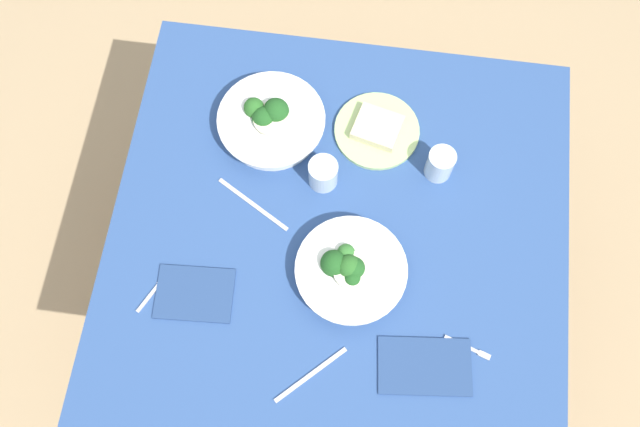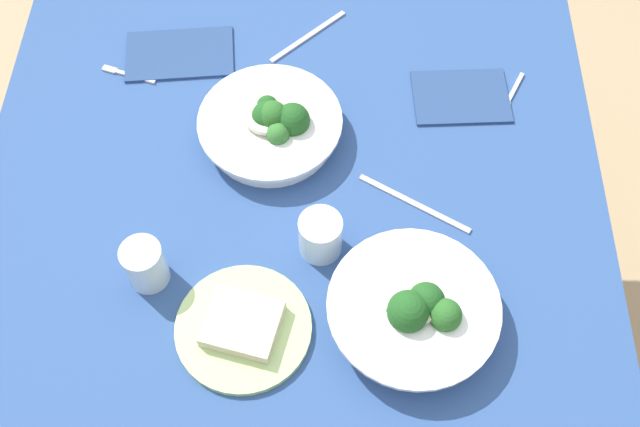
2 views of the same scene
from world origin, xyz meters
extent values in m
plane|color=tan|center=(0.00, 0.00, 0.00)|extent=(6.00, 6.00, 0.00)
cube|color=#2D4C84|center=(0.00, 0.00, 0.71)|extent=(1.10, 1.09, 0.01)
cube|color=brown|center=(0.00, 0.00, 0.70)|extent=(1.07, 1.06, 0.02)
cylinder|color=brown|center=(-0.44, -0.43, 0.34)|extent=(0.07, 0.07, 0.68)
cylinder|color=brown|center=(-0.44, 0.43, 0.34)|extent=(0.07, 0.07, 0.68)
cylinder|color=brown|center=(0.44, 0.43, 0.34)|extent=(0.07, 0.07, 0.68)
cylinder|color=white|center=(-0.20, 0.26, 0.74)|extent=(0.24, 0.24, 0.05)
cylinder|color=white|center=(-0.20, 0.26, 0.76)|extent=(0.27, 0.27, 0.01)
sphere|color=#1E511E|center=(-0.22, 0.25, 0.77)|extent=(0.06, 0.06, 0.06)
sphere|color=#3D7A33|center=(-0.19, 0.28, 0.77)|extent=(0.04, 0.04, 0.04)
sphere|color=#286023|center=(-0.25, 0.28, 0.78)|extent=(0.05, 0.05, 0.05)
sphere|color=#1E511E|center=(-0.19, 0.28, 0.78)|extent=(0.07, 0.07, 0.07)
cylinder|color=beige|center=(-0.20, 0.25, 0.78)|extent=(0.09, 0.09, 0.01)
cylinder|color=white|center=(0.04, -0.10, 0.73)|extent=(0.23, 0.23, 0.04)
cylinder|color=white|center=(0.04, -0.10, 0.76)|extent=(0.26, 0.26, 0.01)
sphere|color=#1E511E|center=(0.00, -0.09, 0.77)|extent=(0.06, 0.06, 0.06)
sphere|color=#286023|center=(0.04, -0.09, 0.78)|extent=(0.05, 0.05, 0.05)
sphere|color=#1E511E|center=(0.05, -0.12, 0.77)|extent=(0.04, 0.04, 0.04)
sphere|color=#1E511E|center=(0.05, -0.10, 0.77)|extent=(0.06, 0.06, 0.06)
sphere|color=#33702D|center=(0.02, -0.06, 0.77)|extent=(0.04, 0.04, 0.04)
cylinder|color=beige|center=(0.04, -0.10, 0.77)|extent=(0.09, 0.09, 0.01)
cylinder|color=#B7D684|center=(0.06, 0.29, 0.72)|extent=(0.22, 0.22, 0.01)
cube|color=beige|center=(0.06, 0.29, 0.74)|extent=(0.13, 0.12, 0.03)
cylinder|color=silver|center=(-0.05, 0.13, 0.76)|extent=(0.07, 0.07, 0.08)
cylinder|color=silver|center=(0.22, 0.20, 0.76)|extent=(0.07, 0.07, 0.09)
cube|color=#B7B7BC|center=(-0.42, -0.22, 0.72)|extent=(0.04, 0.07, 0.00)
cube|color=#B7B7BC|center=(-0.39, -0.17, 0.72)|extent=(0.02, 0.03, 0.00)
cube|color=#B7B7BC|center=(0.31, -0.23, 0.72)|extent=(0.08, 0.03, 0.00)
cube|color=#B7B7BC|center=(0.36, -0.24, 0.72)|extent=(0.03, 0.02, 0.00)
cube|color=#B7B7BC|center=(-0.02, -0.34, 0.72)|extent=(0.15, 0.14, 0.00)
cube|color=#B7B7BC|center=(-0.22, 0.05, 0.72)|extent=(0.19, 0.12, 0.00)
cube|color=navy|center=(-0.31, -0.19, 0.72)|extent=(0.19, 0.14, 0.01)
cube|color=navy|center=(0.23, -0.29, 0.72)|extent=(0.22, 0.15, 0.01)
camera|label=1|loc=(0.03, -0.52, 2.25)|focal=37.79mm
camera|label=2|loc=(-0.07, 0.74, 1.85)|focal=42.93mm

